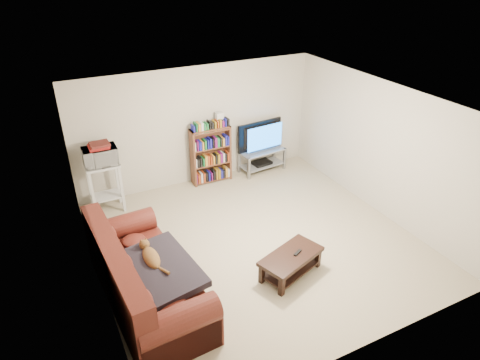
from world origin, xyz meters
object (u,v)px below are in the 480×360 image
tv_stand (262,157)px  coffee_table (291,261)px  bookshelf (211,154)px

tv_stand → coffee_table: bearing=-117.7°
coffee_table → tv_stand: (1.29, 3.19, 0.09)m
coffee_table → bookshelf: (0.12, 3.25, 0.37)m
tv_stand → bookshelf: bookshelf is taller
coffee_table → tv_stand: 3.44m
tv_stand → bookshelf: size_ratio=0.87×
coffee_table → bookshelf: 3.28m
tv_stand → bookshelf: bearing=171.3°
coffee_table → bookshelf: bookshelf is taller
coffee_table → tv_stand: tv_stand is taller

